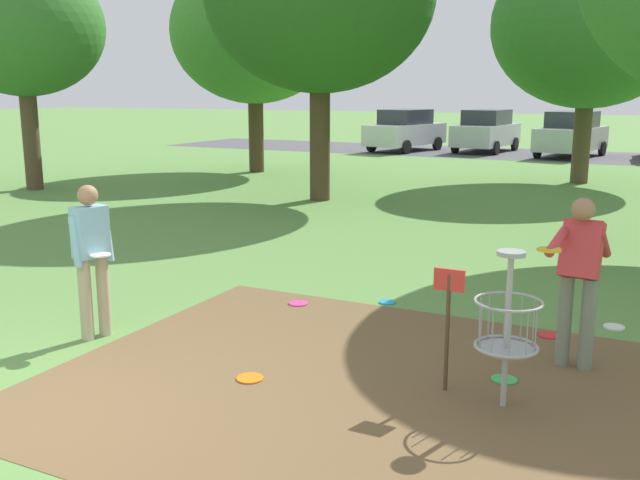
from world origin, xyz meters
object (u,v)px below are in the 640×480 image
Objects in this scene: disc_golf_basket at (501,322)px; frisbee_scattered_b at (387,302)px; frisbee_scattered_a at (250,378)px; frisbee_near_basket at (298,303)px; frisbee_far_right at (549,335)px; frisbee_by_tee at (614,327)px; player_foreground_watching at (579,271)px; tree_far_left at (254,32)px; tree_near_right at (590,25)px; tree_mid_left at (22,27)px; frisbee_far_left at (504,380)px; parked_car_leftmost at (405,130)px; player_throwing at (92,253)px; parked_car_center_right at (572,134)px; parked_car_center_left at (486,131)px.

disc_golf_basket is 3.19m from frisbee_scattered_b.
frisbee_near_basket is at bearing 107.47° from frisbee_scattered_a.
frisbee_by_tee is at bearing 45.71° from frisbee_far_right.
tree_far_left reaches higher than player_foreground_watching.
frisbee_scattered_a is 0.04× the size of tree_near_right.
tree_mid_left is (-14.61, 8.09, 3.57)m from disc_golf_basket.
frisbee_far_right is at bearing -84.29° from tree_near_right.
frisbee_far_left is at bearing -96.68° from frisbee_far_right.
player_foreground_watching is at bearing 32.14° from frisbee_scattered_a.
parked_car_leftmost is (1.63, 10.00, -3.60)m from tree_far_left.
player_throwing is 6.96× the size of frisbee_far_left.
frisbee_far_left is 1.15× the size of frisbee_scattered_b.
frisbee_scattered_b is at bearing -88.16° from parked_car_center_right.
parked_car_center_left is at bearing 104.13° from frisbee_far_left.
player_foreground_watching is at bearing -100.54° from frisbee_by_tee.
tree_near_right is 11.26m from parked_car_center_left.
frisbee_near_basket is 23.65m from parked_car_leftmost.
frisbee_scattered_b is (-2.08, 0.38, 0.00)m from frisbee_far_right.
frisbee_far_left is (-0.80, -2.12, 0.00)m from frisbee_by_tee.
player_foreground_watching is 6.96× the size of frisbee_far_left.
tree_near_right is at bearing 10.02° from tree_far_left.
player_foreground_watching is 1.79m from frisbee_by_tee.
tree_mid_left is at bearing 152.60° from frisbee_far_left.
parked_car_leftmost is at bearing -177.54° from parked_car_center_right.
frisbee_by_tee is at bearing 5.59° from frisbee_scattered_b.
frisbee_near_basket is at bearing -176.58° from frisbee_far_right.
tree_mid_left is (-11.64, 6.25, 4.31)m from frisbee_near_basket.
frisbee_far_left is 25.91m from parked_car_center_left.
parked_car_leftmost is (-10.47, 21.82, 0.91)m from frisbee_by_tee.
tree_near_right is at bearing 83.41° from frisbee_near_basket.
frisbee_scattered_a is 17.38m from tree_near_right.
player_foreground_watching is 25.41m from parked_car_center_left.
disc_golf_basket is 0.31× the size of parked_car_center_right.
tree_far_left is at bearing 63.00° from tree_mid_left.
tree_near_right is (0.66, 13.86, 4.49)m from frisbee_scattered_b.
tree_near_right is at bearing 86.84° from frisbee_scattered_a.
tree_mid_left reaches higher than player_foreground_watching.
disc_golf_basket is 16.74m from tree_near_right.
frisbee_far_left is at bearing -75.87° from parked_car_center_left.
player_foreground_watching is 0.39× the size of parked_car_center_left.
frisbee_scattered_a is at bearing -88.98° from parked_car_center_right.
player_foreground_watching is 6.96× the size of frisbee_far_right.
tree_near_right reaches higher than parked_car_leftmost.
frisbee_scattered_a is at bearing -95.27° from frisbee_scattered_b.
frisbee_scattered_b is 23.43m from parked_car_leftmost.
frisbee_near_basket is at bearing 169.36° from player_foreground_watching.
frisbee_scattered_b is at bearing -24.21° from tree_mid_left.
frisbee_by_tee is 17.50m from tree_far_left.
parked_car_center_right is (-3.43, 22.12, 0.91)m from frisbee_by_tee.
frisbee_far_right is (-0.63, -0.64, 0.00)m from frisbee_by_tee.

